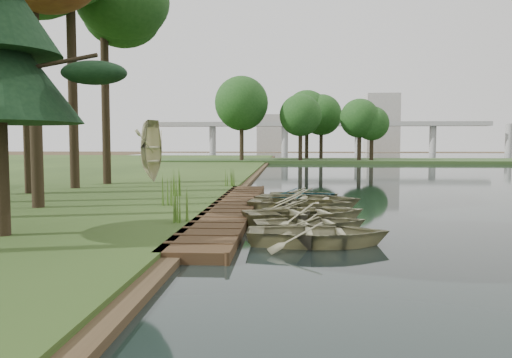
# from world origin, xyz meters

# --- Properties ---
(ground) EXTENTS (300.00, 300.00, 0.00)m
(ground) POSITION_xyz_m (0.00, 0.00, 0.00)
(ground) COLOR #3D2F1D
(boardwalk) EXTENTS (1.60, 16.00, 0.30)m
(boardwalk) POSITION_xyz_m (-1.60, 0.00, 0.15)
(boardwalk) COLOR #372615
(boardwalk) RESTS_ON ground
(peninsula) EXTENTS (50.00, 14.00, 0.45)m
(peninsula) POSITION_xyz_m (8.00, 50.00, 0.23)
(peninsula) COLOR #2C441E
(peninsula) RESTS_ON ground
(far_trees) EXTENTS (45.60, 5.60, 8.80)m
(far_trees) POSITION_xyz_m (4.67, 50.00, 6.43)
(far_trees) COLOR black
(far_trees) RESTS_ON peninsula
(bridge) EXTENTS (95.90, 4.00, 8.60)m
(bridge) POSITION_xyz_m (12.31, 120.00, 7.08)
(bridge) COLOR #A5A5A0
(bridge) RESTS_ON ground
(building_a) EXTENTS (10.00, 8.00, 18.00)m
(building_a) POSITION_xyz_m (30.00, 140.00, 9.00)
(building_a) COLOR #A5A5A0
(building_a) RESTS_ON ground
(building_b) EXTENTS (8.00, 8.00, 12.00)m
(building_b) POSITION_xyz_m (-5.00, 145.00, 6.00)
(building_b) COLOR #A5A5A0
(building_b) RESTS_ON ground
(rowboat_0) EXTENTS (3.49, 2.52, 0.72)m
(rowboat_0) POSITION_xyz_m (1.11, -5.81, 0.41)
(rowboat_0) COLOR tan
(rowboat_0) RESTS_ON water
(rowboat_1) EXTENTS (3.59, 2.89, 0.66)m
(rowboat_1) POSITION_xyz_m (1.03, -4.08, 0.38)
(rowboat_1) COLOR tan
(rowboat_1) RESTS_ON water
(rowboat_2) EXTENTS (4.45, 3.72, 0.79)m
(rowboat_2) POSITION_xyz_m (0.94, -2.65, 0.45)
(rowboat_2) COLOR tan
(rowboat_2) RESTS_ON water
(rowboat_3) EXTENTS (3.49, 2.88, 0.63)m
(rowboat_3) POSITION_xyz_m (1.10, -1.34, 0.36)
(rowboat_3) COLOR tan
(rowboat_3) RESTS_ON water
(rowboat_4) EXTENTS (3.98, 3.03, 0.77)m
(rowboat_4) POSITION_xyz_m (0.83, 0.03, 0.43)
(rowboat_4) COLOR tan
(rowboat_4) RESTS_ON water
(rowboat_5) EXTENTS (4.54, 3.71, 0.82)m
(rowboat_5) POSITION_xyz_m (1.16, 1.18, 0.46)
(rowboat_5) COLOR tan
(rowboat_5) RESTS_ON water
(rowboat_6) EXTENTS (4.02, 3.56, 0.69)m
(rowboat_6) POSITION_xyz_m (0.95, 2.81, 0.40)
(rowboat_6) COLOR #27646D
(rowboat_6) RESTS_ON water
(rowboat_7) EXTENTS (3.05, 2.24, 0.62)m
(rowboat_7) POSITION_xyz_m (1.12, 3.91, 0.36)
(rowboat_7) COLOR tan
(rowboat_7) RESTS_ON water
(stored_rowboat) EXTENTS (4.21, 3.60, 0.74)m
(stored_rowboat) POSITION_xyz_m (-7.31, 10.32, 0.67)
(stored_rowboat) COLOR tan
(stored_rowboat) RESTS_ON bank
(tree_6) EXTENTS (5.02, 5.02, 12.18)m
(tree_6) POSITION_xyz_m (-9.56, 9.17, 10.25)
(tree_6) COLOR black
(tree_6) RESTS_ON bank
(reeds_0) EXTENTS (0.60, 0.60, 0.85)m
(reeds_0) POSITION_xyz_m (-2.60, -4.05, 0.73)
(reeds_0) COLOR #3F661E
(reeds_0) RESTS_ON bank
(reeds_1) EXTENTS (0.60, 0.60, 1.11)m
(reeds_1) POSITION_xyz_m (-3.88, -0.40, 0.86)
(reeds_1) COLOR #3F661E
(reeds_1) RESTS_ON bank
(reeds_2) EXTENTS (0.60, 0.60, 1.09)m
(reeds_2) POSITION_xyz_m (-4.25, 3.06, 0.84)
(reeds_2) COLOR #3F661E
(reeds_2) RESTS_ON bank
(reeds_3) EXTENTS (0.60, 0.60, 0.89)m
(reeds_3) POSITION_xyz_m (-2.60, 8.19, 0.74)
(reeds_3) COLOR #3F661E
(reeds_3) RESTS_ON bank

